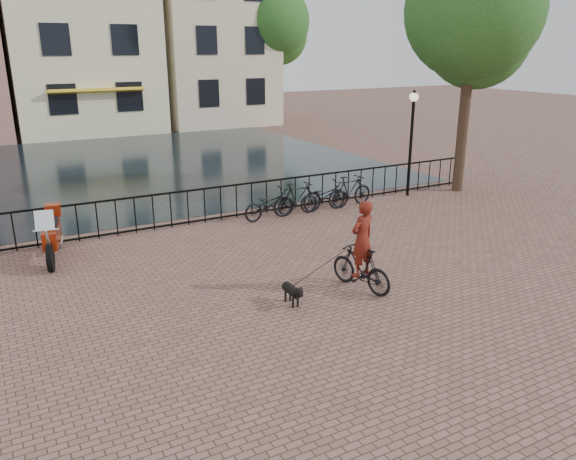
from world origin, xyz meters
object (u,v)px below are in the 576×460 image
dog (292,293)px  motorcycle (51,230)px  lamp_post (412,125)px  cyclist (362,251)px

dog → motorcycle: bearing=128.8°
lamp_post → motorcycle: size_ratio=1.61×
cyclist → motorcycle: size_ratio=1.05×
lamp_post → dog: bearing=-144.0°
lamp_post → motorcycle: lamp_post is taller
lamp_post → motorcycle: (-11.43, -0.66, -1.63)m
lamp_post → dog: 9.69m
lamp_post → cyclist: bearing=-137.0°
lamp_post → cyclist: lamp_post is taller
cyclist → motorcycle: (-5.41, 4.96, -0.11)m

